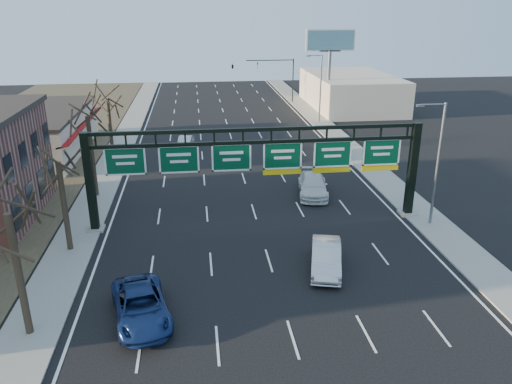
{
  "coord_description": "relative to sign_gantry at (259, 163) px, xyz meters",
  "views": [
    {
      "loc": [
        -4.26,
        -25.73,
        15.27
      ],
      "look_at": [
        -0.34,
        5.89,
        3.2
      ],
      "focal_mm": 35.0,
      "sensor_mm": 36.0,
      "label": 1
    }
  ],
  "objects": [
    {
      "name": "sidewalk_right",
      "position": [
        12.64,
        12.0,
        -4.57
      ],
      "size": [
        3.0,
        120.0,
        0.12
      ],
      "primitive_type": "cube",
      "color": "gray",
      "rests_on": "ground"
    },
    {
      "name": "car_silver_sedan",
      "position": [
        3.12,
        -7.56,
        -3.81
      ],
      "size": [
        2.89,
        5.25,
        1.64
      ],
      "primitive_type": "imported",
      "rotation": [
        0.0,
        0.0,
        -0.24
      ],
      "color": "silver",
      "rests_on": "ground"
    },
    {
      "name": "sidewalk_left",
      "position": [
        -12.96,
        12.0,
        -4.57
      ],
      "size": [
        3.0,
        120.0,
        0.12
      ],
      "primitive_type": "cube",
      "color": "gray",
      "rests_on": "ground"
    },
    {
      "name": "tree_mid",
      "position": [
        -12.96,
        7.0,
        3.23
      ],
      "size": [
        3.6,
        3.6,
        9.24
      ],
      "color": "#31261B",
      "rests_on": "sidewalk_left"
    },
    {
      "name": "car_silver_distant",
      "position": [
        -5.64,
        20.9,
        -3.95
      ],
      "size": [
        2.06,
        4.28,
        1.35
      ],
      "primitive_type": "imported",
      "rotation": [
        0.0,
        0.0,
        -0.16
      ],
      "color": "silver",
      "rests_on": "ground"
    },
    {
      "name": "streetlight_near",
      "position": [
        12.31,
        -2.0,
        0.45
      ],
      "size": [
        2.15,
        0.22,
        9.0
      ],
      "color": "slate",
      "rests_on": "sidewalk_right"
    },
    {
      "name": "car_blue_suv",
      "position": [
        -7.59,
        -11.4,
        -3.84
      ],
      "size": [
        3.78,
        6.11,
        1.58
      ],
      "primitive_type": "imported",
      "rotation": [
        0.0,
        0.0,
        0.22
      ],
      "color": "navy",
      "rests_on": "ground"
    },
    {
      "name": "traffic_signal_mast",
      "position": [
        5.53,
        47.0,
        0.87
      ],
      "size": [
        10.16,
        0.54,
        7.0
      ],
      "color": "black",
      "rests_on": "ground"
    },
    {
      "name": "sign_gantry",
      "position": [
        0.0,
        0.0,
        0.0
      ],
      "size": [
        24.6,
        1.2,
        7.2
      ],
      "color": "black",
      "rests_on": "ground"
    },
    {
      "name": "car_grey_far",
      "position": [
        10.34,
        15.69,
        -3.91
      ],
      "size": [
        1.99,
        4.32,
        1.44
      ],
      "primitive_type": "imported",
      "rotation": [
        0.0,
        0.0,
        -0.07
      ],
      "color": "#3D4042",
      "rests_on": "ground"
    },
    {
      "name": "billboard_right",
      "position": [
        14.84,
        36.98,
        4.43
      ],
      "size": [
        7.0,
        0.5,
        12.0
      ],
      "color": "slate",
      "rests_on": "ground"
    },
    {
      "name": "ground",
      "position": [
        -0.16,
        -8.0,
        -4.63
      ],
      "size": [
        160.0,
        160.0,
        0.0
      ],
      "primitive_type": "plane",
      "color": "black",
      "rests_on": "ground"
    },
    {
      "name": "lane_markings",
      "position": [
        -0.16,
        12.0,
        -4.62
      ],
      "size": [
        21.6,
        120.0,
        0.01
      ],
      "primitive_type": "cube",
      "color": "white",
      "rests_on": "ground"
    },
    {
      "name": "tree_near",
      "position": [
        -12.96,
        -12.0,
        2.86
      ],
      "size": [
        3.6,
        3.6,
        8.86
      ],
      "color": "#31261B",
      "rests_on": "sidewalk_left"
    },
    {
      "name": "tree_gantry",
      "position": [
        -12.96,
        -3.0,
        2.48
      ],
      "size": [
        3.6,
        3.6,
        8.48
      ],
      "color": "#31261B",
      "rests_on": "sidewalk_left"
    },
    {
      "name": "cream_strip",
      "position": [
        -21.64,
        21.0,
        -2.27
      ],
      "size": [
        10.9,
        18.4,
        4.7
      ],
      "color": "beige",
      "rests_on": "ground"
    },
    {
      "name": "building_right_distant",
      "position": [
        19.84,
        42.0,
        -2.13
      ],
      "size": [
        12.0,
        20.0,
        5.0
      ],
      "primitive_type": "cube",
      "color": "beige",
      "rests_on": "ground"
    },
    {
      "name": "streetlight_far",
      "position": [
        12.31,
        32.0,
        0.45
      ],
      "size": [
        2.15,
        0.22,
        9.0
      ],
      "color": "slate",
      "rests_on": "sidewalk_right"
    },
    {
      "name": "tree_far",
      "position": [
        -12.96,
        17.0,
        2.86
      ],
      "size": [
        3.6,
        3.6,
        8.86
      ],
      "color": "#31261B",
      "rests_on": "sidewalk_left"
    },
    {
      "name": "car_white_wagon",
      "position": [
        5.26,
        5.12,
        -3.8
      ],
      "size": [
        3.26,
        6.06,
        1.67
      ],
      "primitive_type": "imported",
      "rotation": [
        0.0,
        0.0,
        -0.17
      ],
      "color": "white",
      "rests_on": "ground"
    }
  ]
}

